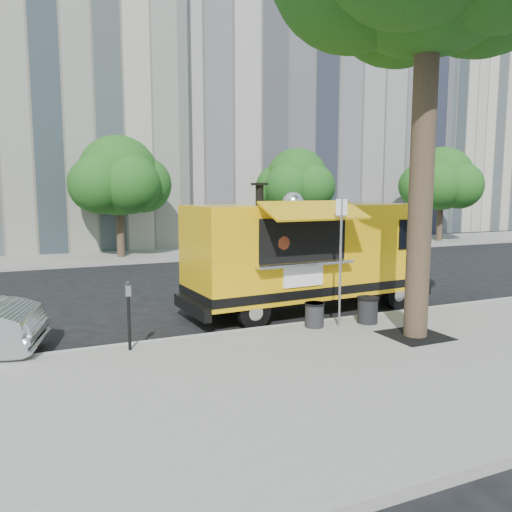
# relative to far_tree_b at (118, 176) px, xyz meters

# --- Properties ---
(ground) EXTENTS (120.00, 120.00, 0.00)m
(ground) POSITION_rel_far_tree_b_xyz_m (1.00, -12.70, -3.83)
(ground) COLOR black
(ground) RESTS_ON ground
(sidewalk) EXTENTS (60.00, 6.00, 0.15)m
(sidewalk) POSITION_rel_far_tree_b_xyz_m (1.00, -16.70, -3.76)
(sidewalk) COLOR gray
(sidewalk) RESTS_ON ground
(curb) EXTENTS (60.00, 0.14, 0.16)m
(curb) POSITION_rel_far_tree_b_xyz_m (1.00, -13.63, -3.76)
(curb) COLOR #999993
(curb) RESTS_ON ground
(far_sidewalk) EXTENTS (60.00, 5.00, 0.15)m
(far_sidewalk) POSITION_rel_far_tree_b_xyz_m (1.00, 0.80, -3.76)
(far_sidewalk) COLOR gray
(far_sidewalk) RESTS_ON ground
(building_mid) EXTENTS (20.00, 14.00, 20.00)m
(building_mid) POSITION_rel_far_tree_b_xyz_m (13.00, 10.30, 6.17)
(building_mid) COLOR #9D9693
(building_mid) RESTS_ON ground
(building_right) EXTENTS (16.00, 12.00, 16.00)m
(building_right) POSITION_rel_far_tree_b_xyz_m (31.00, 11.30, 4.17)
(building_right) COLOR #BDB39D
(building_right) RESTS_ON ground
(tree_well) EXTENTS (1.20, 1.20, 0.02)m
(tree_well) POSITION_rel_far_tree_b_xyz_m (3.60, -15.50, -3.68)
(tree_well) COLOR black
(tree_well) RESTS_ON sidewalk
(far_tree_b) EXTENTS (3.60, 3.60, 5.50)m
(far_tree_b) POSITION_rel_far_tree_b_xyz_m (0.00, 0.00, 0.00)
(far_tree_b) COLOR #33261C
(far_tree_b) RESTS_ON far_sidewalk
(far_tree_c) EXTENTS (3.24, 3.24, 5.21)m
(far_tree_c) POSITION_rel_far_tree_b_xyz_m (9.00, -0.30, -0.12)
(far_tree_c) COLOR #33261C
(far_tree_c) RESTS_ON far_sidewalk
(far_tree_d) EXTENTS (3.78, 3.78, 5.64)m
(far_tree_d) POSITION_rel_far_tree_b_xyz_m (19.00, -0.10, 0.06)
(far_tree_d) COLOR #33261C
(far_tree_d) RESTS_ON far_sidewalk
(sign_post) EXTENTS (0.28, 0.06, 3.00)m
(sign_post) POSITION_rel_far_tree_b_xyz_m (2.55, -14.25, -1.98)
(sign_post) COLOR silver
(sign_post) RESTS_ON sidewalk
(parking_meter) EXTENTS (0.11, 0.11, 1.33)m
(parking_meter) POSITION_rel_far_tree_b_xyz_m (-2.00, -14.05, -2.85)
(parking_meter) COLOR black
(parking_meter) RESTS_ON sidewalk
(food_truck) EXTENTS (6.85, 3.44, 3.32)m
(food_truck) POSITION_rel_far_tree_b_xyz_m (2.97, -12.13, -2.27)
(food_truck) COLOR #E9AB0C
(food_truck) RESTS_ON ground
(trash_bin_left) EXTENTS (0.45, 0.45, 0.54)m
(trash_bin_left) POSITION_rel_far_tree_b_xyz_m (2.04, -14.04, -3.39)
(trash_bin_left) COLOR black
(trash_bin_left) RESTS_ON sidewalk
(trash_bin_right) EXTENTS (0.50, 0.50, 0.60)m
(trash_bin_right) POSITION_rel_far_tree_b_xyz_m (3.32, -14.25, -3.36)
(trash_bin_right) COLOR black
(trash_bin_right) RESTS_ON sidewalk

